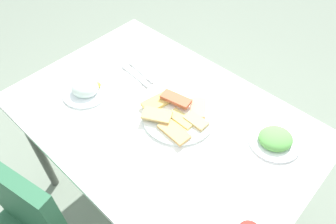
{
  "coord_description": "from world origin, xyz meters",
  "views": [
    {
      "loc": [
        -0.61,
        0.61,
        1.72
      ],
      "look_at": [
        -0.02,
        -0.02,
        0.77
      ],
      "focal_mm": 34.02,
      "sensor_mm": 36.0,
      "label": 1
    }
  ],
  "objects_px": {
    "fork": "(141,72)",
    "dining_table": "(161,129)",
    "salad_plate_greens": "(85,89)",
    "spoon": "(135,76)",
    "salad_plate_rice": "(275,140)",
    "pide_platter": "(177,115)",
    "paper_napkin": "(138,74)"
  },
  "relations": [
    {
      "from": "fork",
      "to": "spoon",
      "type": "distance_m",
      "value": 0.04
    },
    {
      "from": "salad_plate_rice",
      "to": "paper_napkin",
      "type": "bearing_deg",
      "value": 7.62
    },
    {
      "from": "pide_platter",
      "to": "spoon",
      "type": "relative_size",
      "value": 1.56
    },
    {
      "from": "salad_plate_greens",
      "to": "spoon",
      "type": "xyz_separation_m",
      "value": [
        -0.08,
        -0.22,
        -0.02
      ]
    },
    {
      "from": "salad_plate_rice",
      "to": "spoon",
      "type": "bearing_deg",
      "value": 9.14
    },
    {
      "from": "pide_platter",
      "to": "salad_plate_rice",
      "type": "distance_m",
      "value": 0.39
    },
    {
      "from": "salad_plate_rice",
      "to": "paper_napkin",
      "type": "relative_size",
      "value": 1.75
    },
    {
      "from": "salad_plate_rice",
      "to": "fork",
      "type": "bearing_deg",
      "value": 6.09
    },
    {
      "from": "dining_table",
      "to": "salad_plate_greens",
      "type": "bearing_deg",
      "value": 20.07
    },
    {
      "from": "salad_plate_rice",
      "to": "fork",
      "type": "relative_size",
      "value": 1.05
    },
    {
      "from": "dining_table",
      "to": "spoon",
      "type": "distance_m",
      "value": 0.29
    },
    {
      "from": "spoon",
      "to": "dining_table",
      "type": "bearing_deg",
      "value": 164.75
    },
    {
      "from": "fork",
      "to": "pide_platter",
      "type": "bearing_deg",
      "value": 172.11
    },
    {
      "from": "dining_table",
      "to": "salad_plate_rice",
      "type": "height_order",
      "value": "salad_plate_rice"
    },
    {
      "from": "salad_plate_greens",
      "to": "spoon",
      "type": "relative_size",
      "value": 1.03
    },
    {
      "from": "salad_plate_greens",
      "to": "dining_table",
      "type": "bearing_deg",
      "value": -159.93
    },
    {
      "from": "salad_plate_greens",
      "to": "paper_napkin",
      "type": "relative_size",
      "value": 1.8
    },
    {
      "from": "salad_plate_rice",
      "to": "paper_napkin",
      "type": "distance_m",
      "value": 0.67
    },
    {
      "from": "pide_platter",
      "to": "paper_napkin",
      "type": "distance_m",
      "value": 0.31
    },
    {
      "from": "dining_table",
      "to": "pide_platter",
      "type": "relative_size",
      "value": 4.07
    },
    {
      "from": "pide_platter",
      "to": "fork",
      "type": "bearing_deg",
      "value": -15.77
    },
    {
      "from": "salad_plate_rice",
      "to": "spoon",
      "type": "relative_size",
      "value": 1.0
    },
    {
      "from": "salad_plate_rice",
      "to": "paper_napkin",
      "type": "height_order",
      "value": "salad_plate_rice"
    },
    {
      "from": "salad_plate_rice",
      "to": "salad_plate_greens",
      "type": "bearing_deg",
      "value": 23.73
    },
    {
      "from": "dining_table",
      "to": "spoon",
      "type": "relative_size",
      "value": 6.33
    },
    {
      "from": "fork",
      "to": "dining_table",
      "type": "bearing_deg",
      "value": 160.66
    },
    {
      "from": "salad_plate_greens",
      "to": "fork",
      "type": "distance_m",
      "value": 0.27
    },
    {
      "from": "spoon",
      "to": "salad_plate_rice",
      "type": "bearing_deg",
      "value": -165.56
    },
    {
      "from": "paper_napkin",
      "to": "spoon",
      "type": "height_order",
      "value": "spoon"
    },
    {
      "from": "salad_plate_greens",
      "to": "paper_napkin",
      "type": "distance_m",
      "value": 0.25
    },
    {
      "from": "paper_napkin",
      "to": "salad_plate_greens",
      "type": "bearing_deg",
      "value": 71.65
    },
    {
      "from": "pide_platter",
      "to": "dining_table",
      "type": "bearing_deg",
      "value": 43.34
    }
  ]
}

